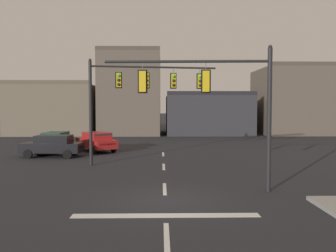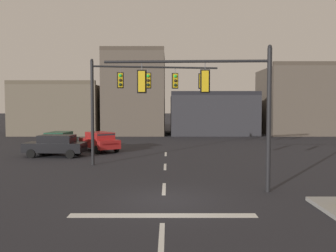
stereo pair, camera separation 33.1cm
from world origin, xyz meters
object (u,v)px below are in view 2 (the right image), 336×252
at_px(car_lot_middle, 56,145).
at_px(car_lot_farside, 99,141).
at_px(signal_mast_far_side, 138,89).
at_px(car_lot_nearside, 59,141).
at_px(signal_mast_near_side, 219,95).

distance_m(car_lot_middle, car_lot_farside, 4.13).
height_order(signal_mast_far_side, car_lot_nearside, signal_mast_far_side).
height_order(signal_mast_near_side, signal_mast_far_side, signal_mast_far_side).
relative_size(signal_mast_near_side, car_lot_nearside, 1.59).
height_order(car_lot_nearside, car_lot_farside, same).
height_order(signal_mast_far_side, car_lot_farside, signal_mast_far_side).
relative_size(signal_mast_far_side, car_lot_nearside, 1.79).
bearing_deg(car_lot_nearside, car_lot_middle, -76.76).
relative_size(signal_mast_near_side, signal_mast_far_side, 0.89).
bearing_deg(car_lot_farside, signal_mast_near_side, -60.93).
bearing_deg(signal_mast_near_side, car_lot_farside, 119.07).
relative_size(signal_mast_far_side, car_lot_farside, 1.76).
height_order(car_lot_nearside, car_lot_middle, same).
bearing_deg(signal_mast_far_side, car_lot_middle, 151.30).
bearing_deg(car_lot_farside, car_lot_nearside, 178.85).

